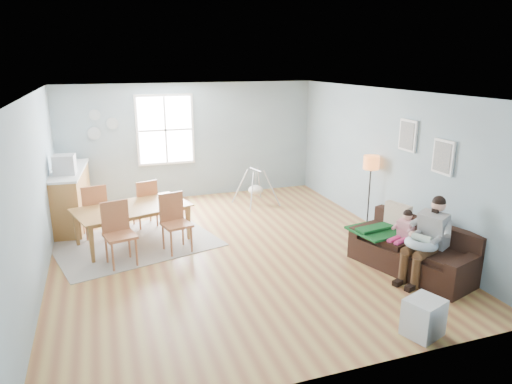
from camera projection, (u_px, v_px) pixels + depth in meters
name	position (u px, v px, depth m)	size (l,w,h in m)	color
room	(232.00, 110.00, 7.30)	(8.40, 9.40, 3.90)	#9D5C37
window	(165.00, 130.00, 10.47)	(1.32, 0.08, 1.62)	white
pictures	(425.00, 146.00, 7.44)	(0.05, 1.34, 0.74)	white
wall_plates	(100.00, 125.00, 9.99)	(0.67, 0.02, 0.66)	#899FA5
sofa	(414.00, 254.00, 7.15)	(1.36, 2.07, 0.77)	black
green_throw	(379.00, 230.00, 7.54)	(0.88, 0.75, 0.04)	#124F24
beige_pillow	(398.00, 217.00, 7.53)	(0.13, 0.46, 0.46)	beige
father	(428.00, 237.00, 6.76)	(0.96, 0.63, 1.27)	gray
nursing_pillow	(421.00, 244.00, 6.70)	(0.48, 0.48, 0.13)	#AFC2DB
infant	(420.00, 238.00, 6.70)	(0.24, 0.35, 0.13)	silver
toddler	(403.00, 229.00, 7.15)	(0.50, 0.36, 0.74)	white
floor_lamp	(371.00, 169.00, 8.69)	(0.29, 0.29, 1.45)	black
storage_cube	(423.00, 318.00, 5.45)	(0.52, 0.49, 0.47)	silver
rug	(135.00, 243.00, 8.27)	(2.72, 2.07, 0.01)	#9D978F
dining_table	(134.00, 225.00, 8.18)	(1.94, 1.08, 0.68)	olive
chair_sw	(118.00, 229.00, 7.32)	(0.56, 0.56, 1.03)	#9B5935
chair_se	(174.00, 218.00, 7.84)	(0.55, 0.55, 1.01)	#9B5935
chair_nw	(94.00, 207.00, 8.37)	(0.54, 0.54, 1.02)	#9B5935
chair_ne	(146.00, 200.00, 8.92)	(0.54, 0.54, 0.97)	#9B5935
counter	(71.00, 197.00, 9.10)	(0.77, 2.06, 1.13)	olive
monitor	(64.00, 164.00, 8.54)	(0.42, 0.40, 0.36)	#B1B2B6
baby_swing	(256.00, 189.00, 10.34)	(0.99, 1.00, 0.84)	#B1B2B6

